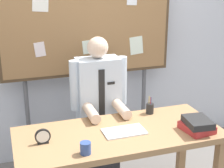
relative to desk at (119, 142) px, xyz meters
The scene contains 9 objects.
back_wall 1.34m from the desk, 90.00° to the left, with size 6.40×0.08×2.70m, color silver.
desk is the anchor object (origin of this frame).
person 0.57m from the desk, 90.00° to the left, with size 0.55×0.56×1.42m.
bulletin_board 1.24m from the desk, 89.99° to the left, with size 1.75×0.09×2.02m.
book_stack 0.65m from the desk, 17.29° to the right, with size 0.24×0.28×0.11m.
open_notebook 0.11m from the desk, 27.70° to the right, with size 0.34×0.19×0.01m, color white.
desk_clock 0.62m from the desk, behind, with size 0.12×0.04×0.12m.
coffee_mug 0.44m from the desk, 143.71° to the right, with size 0.08×0.08×0.09m, color #334C8C.
pen_holder 0.49m from the desk, 33.86° to the left, with size 0.07×0.07×0.16m.
Camera 1 is at (-0.84, -2.34, 2.00)m, focal length 54.83 mm.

